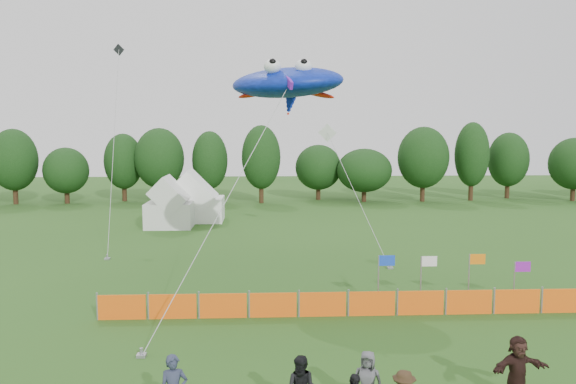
{
  "coord_description": "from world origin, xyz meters",
  "views": [
    {
      "loc": [
        -0.99,
        -14.61,
        7.4
      ],
      "look_at": [
        0.0,
        6.0,
        5.2
      ],
      "focal_mm": 35.0,
      "sensor_mm": 36.0,
      "label": 1
    }
  ],
  "objects_px": {
    "tent_left": "(170,206)",
    "barrier_fence": "(372,304)",
    "spectator_f": "(518,369)",
    "spectator_e": "(367,382)",
    "stingray_kite": "(287,84)",
    "tent_right": "(196,202)"
  },
  "relations": [
    {
      "from": "tent_left",
      "to": "barrier_fence",
      "type": "xyz_separation_m",
      "value": [
        11.6,
        -22.06,
        -1.11
      ]
    },
    {
      "from": "tent_left",
      "to": "spectator_f",
      "type": "relative_size",
      "value": 1.96
    },
    {
      "from": "tent_left",
      "to": "barrier_fence",
      "type": "bearing_deg",
      "value": -62.26
    },
    {
      "from": "spectator_e",
      "to": "stingray_kite",
      "type": "distance_m",
      "value": 16.9
    },
    {
      "from": "spectator_e",
      "to": "spectator_f",
      "type": "relative_size",
      "value": 0.9
    },
    {
      "from": "tent_right",
      "to": "spectator_f",
      "type": "bearing_deg",
      "value": -68.91
    },
    {
      "from": "barrier_fence",
      "to": "spectator_f",
      "type": "bearing_deg",
      "value": -70.78
    },
    {
      "from": "tent_right",
      "to": "spectator_e",
      "type": "height_order",
      "value": "tent_right"
    },
    {
      "from": "tent_right",
      "to": "barrier_fence",
      "type": "height_order",
      "value": "tent_right"
    },
    {
      "from": "spectator_f",
      "to": "stingray_kite",
      "type": "relative_size",
      "value": 0.1
    },
    {
      "from": "barrier_fence",
      "to": "tent_right",
      "type": "bearing_deg",
      "value": 111.63
    },
    {
      "from": "barrier_fence",
      "to": "spectator_f",
      "type": "height_order",
      "value": "spectator_f"
    },
    {
      "from": "tent_right",
      "to": "spectator_f",
      "type": "height_order",
      "value": "tent_right"
    },
    {
      "from": "barrier_fence",
      "to": "spectator_f",
      "type": "xyz_separation_m",
      "value": [
        2.58,
        -7.4,
        0.43
      ]
    },
    {
      "from": "tent_left",
      "to": "stingray_kite",
      "type": "height_order",
      "value": "stingray_kite"
    },
    {
      "from": "tent_right",
      "to": "spectator_f",
      "type": "relative_size",
      "value": 2.47
    },
    {
      "from": "tent_right",
      "to": "stingray_kite",
      "type": "height_order",
      "value": "stingray_kite"
    },
    {
      "from": "spectator_f",
      "to": "stingray_kite",
      "type": "distance_m",
      "value": 17.4
    },
    {
      "from": "tent_right",
      "to": "spectator_e",
      "type": "distance_m",
      "value": 33.77
    },
    {
      "from": "tent_left",
      "to": "barrier_fence",
      "type": "relative_size",
      "value": 0.17
    },
    {
      "from": "spectator_e",
      "to": "barrier_fence",
      "type": "bearing_deg",
      "value": 97.6
    },
    {
      "from": "tent_right",
      "to": "barrier_fence",
      "type": "xyz_separation_m",
      "value": [
        9.89,
        -24.94,
        -1.13
      ]
    }
  ]
}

